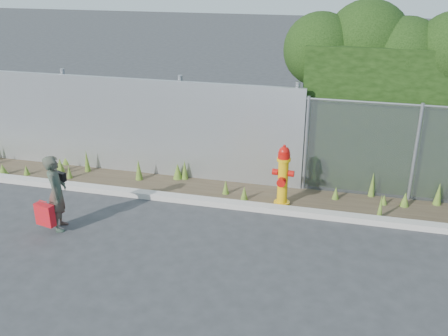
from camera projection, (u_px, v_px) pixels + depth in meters
name	position (u px, v px, depth m)	size (l,w,h in m)	color
ground	(221.00, 256.00, 8.29)	(80.00, 80.00, 0.00)	#323234
curb	(244.00, 206.00, 9.88)	(16.00, 0.22, 0.12)	#ADA59C
weed_strip	(237.00, 188.00, 10.49)	(16.00, 1.30, 0.54)	#423425
corrugated_fence	(116.00, 125.00, 11.29)	(8.50, 0.21, 2.30)	#AAADB1
fire_hydrant	(283.00, 177.00, 9.81)	(0.43, 0.38, 1.28)	#E0A60B
woman	(57.00, 193.00, 8.91)	(0.52, 0.34, 1.42)	#0F654A
red_tote_bag	(45.00, 215.00, 8.84)	(0.37, 0.13, 0.48)	red
black_shoulder_bag	(61.00, 177.00, 9.01)	(0.22, 0.09, 0.16)	black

